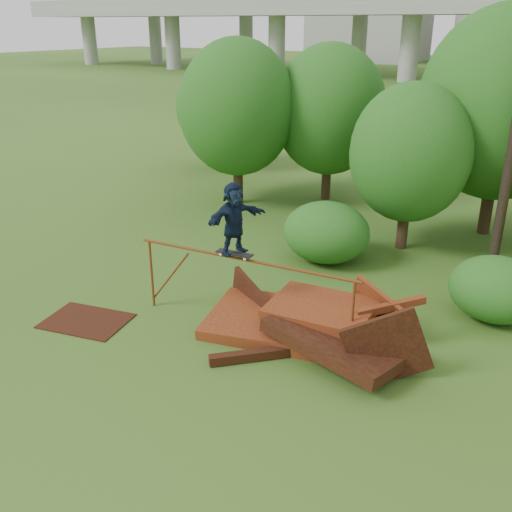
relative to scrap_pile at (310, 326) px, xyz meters
The scene contains 13 objects.
ground 1.99m from the scrap_pile, 112.77° to the right, with size 240.00×240.00×0.00m, color #2D5116.
scrap_pile is the anchor object (origin of this frame).
grind_rail 1.88m from the scrap_pile, 166.00° to the right, with size 5.35×0.70×1.76m.
skateboard 2.31m from the scrap_pile, 166.90° to the right, with size 0.87×0.33×0.09m.
skater 2.89m from the scrap_pile, 166.90° to the right, with size 1.47×0.47×1.59m, color black.
flat_plate 5.28m from the scrap_pile, 155.66° to the right, with size 1.92×1.37×0.03m, color #33150B.
tree_0 11.11m from the scrap_pile, 133.76° to the left, with size 4.34×4.34×6.12m.
tree_1 11.53m from the scrap_pile, 115.33° to the left, with size 4.26×4.26×5.92m.
tree_2 7.04m from the scrap_pile, 92.74° to the left, with size 3.58×3.58×5.04m.
tree_3 10.24m from the scrap_pile, 80.90° to the left, with size 5.17×5.17×7.18m.
tree_6 16.73m from the scrap_pile, 134.62° to the left, with size 3.51×3.51×4.91m.
shrub_left 4.70m from the scrap_pile, 112.95° to the left, with size 2.56×2.36×1.77m, color #174713.
shrub_right 4.56m from the scrap_pile, 46.40° to the left, with size 2.16×1.98×1.53m, color #174713.
Camera 1 is at (5.85, -8.03, 6.55)m, focal length 40.00 mm.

